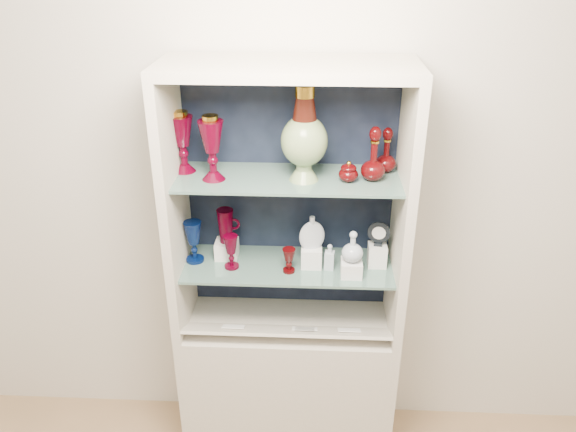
{
  "coord_description": "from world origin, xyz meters",
  "views": [
    {
      "loc": [
        0.1,
        -0.59,
        2.36
      ],
      "look_at": [
        0.0,
        1.53,
        1.3
      ],
      "focal_mm": 35.0,
      "sensor_mm": 36.0,
      "label": 1
    }
  ],
  "objects_px": {
    "lidded_bowl": "(349,171)",
    "cobalt_goblet": "(194,242)",
    "ruby_decanter_a": "(374,151)",
    "enamel_urn": "(304,134)",
    "pedestal_lamp_right": "(212,148)",
    "clear_square_bottle": "(330,257)",
    "clear_round_decanter": "(353,247)",
    "flat_flask": "(312,232)",
    "ruby_decanter_b": "(387,149)",
    "pedestal_lamp_left": "(183,142)",
    "cameo_medallion": "(379,234)",
    "ruby_pitcher": "(226,226)",
    "ruby_goblet_small": "(289,260)",
    "ruby_goblet_tall": "(231,252)"
  },
  "relations": [
    {
      "from": "ruby_decanter_a",
      "to": "ruby_decanter_b",
      "type": "xyz_separation_m",
      "value": [
        0.06,
        0.09,
        -0.02
      ]
    },
    {
      "from": "ruby_decanter_b",
      "to": "ruby_goblet_small",
      "type": "distance_m",
      "value": 0.63
    },
    {
      "from": "ruby_decanter_a",
      "to": "cobalt_goblet",
      "type": "height_order",
      "value": "ruby_decanter_a"
    },
    {
      "from": "cobalt_goblet",
      "to": "pedestal_lamp_right",
      "type": "bearing_deg",
      "value": -21.59
    },
    {
      "from": "lidded_bowl",
      "to": "cobalt_goblet",
      "type": "bearing_deg",
      "value": 176.24
    },
    {
      "from": "lidded_bowl",
      "to": "clear_round_decanter",
      "type": "relative_size",
      "value": 0.66
    },
    {
      "from": "pedestal_lamp_left",
      "to": "ruby_decanter_a",
      "type": "height_order",
      "value": "pedestal_lamp_left"
    },
    {
      "from": "cobalt_goblet",
      "to": "ruby_goblet_tall",
      "type": "xyz_separation_m",
      "value": [
        0.17,
        -0.05,
        -0.02
      ]
    },
    {
      "from": "clear_square_bottle",
      "to": "clear_round_decanter",
      "type": "bearing_deg",
      "value": -27.86
    },
    {
      "from": "pedestal_lamp_right",
      "to": "lidded_bowl",
      "type": "height_order",
      "value": "pedestal_lamp_right"
    },
    {
      "from": "pedestal_lamp_left",
      "to": "ruby_goblet_tall",
      "type": "bearing_deg",
      "value": -23.25
    },
    {
      "from": "cobalt_goblet",
      "to": "cameo_medallion",
      "type": "distance_m",
      "value": 0.82
    },
    {
      "from": "lidded_bowl",
      "to": "ruby_pitcher",
      "type": "distance_m",
      "value": 0.61
    },
    {
      "from": "pedestal_lamp_left",
      "to": "flat_flask",
      "type": "bearing_deg",
      "value": -5.17
    },
    {
      "from": "pedestal_lamp_right",
      "to": "flat_flask",
      "type": "height_order",
      "value": "pedestal_lamp_right"
    },
    {
      "from": "ruby_decanter_b",
      "to": "ruby_goblet_small",
      "type": "bearing_deg",
      "value": -160.8
    },
    {
      "from": "ruby_pitcher",
      "to": "pedestal_lamp_right",
      "type": "bearing_deg",
      "value": -107.24
    },
    {
      "from": "pedestal_lamp_left",
      "to": "ruby_pitcher",
      "type": "distance_m",
      "value": 0.42
    },
    {
      "from": "ruby_goblet_tall",
      "to": "ruby_pitcher",
      "type": "relative_size",
      "value": 0.99
    },
    {
      "from": "lidded_bowl",
      "to": "ruby_goblet_tall",
      "type": "relative_size",
      "value": 0.57
    },
    {
      "from": "lidded_bowl",
      "to": "clear_square_bottle",
      "type": "height_order",
      "value": "lidded_bowl"
    },
    {
      "from": "ruby_decanter_a",
      "to": "clear_square_bottle",
      "type": "bearing_deg",
      "value": -175.79
    },
    {
      "from": "ruby_decanter_a",
      "to": "cameo_medallion",
      "type": "bearing_deg",
      "value": 30.35
    },
    {
      "from": "pedestal_lamp_right",
      "to": "cobalt_goblet",
      "type": "bearing_deg",
      "value": 158.41
    },
    {
      "from": "ruby_goblet_small",
      "to": "flat_flask",
      "type": "relative_size",
      "value": 0.71
    },
    {
      "from": "enamel_urn",
      "to": "ruby_pitcher",
      "type": "xyz_separation_m",
      "value": [
        -0.35,
        0.08,
        -0.45
      ]
    },
    {
      "from": "ruby_goblet_tall",
      "to": "flat_flask",
      "type": "distance_m",
      "value": 0.36
    },
    {
      "from": "lidded_bowl",
      "to": "cobalt_goblet",
      "type": "relative_size",
      "value": 0.46
    },
    {
      "from": "pedestal_lamp_left",
      "to": "ruby_decanter_b",
      "type": "xyz_separation_m",
      "value": [
        0.84,
        0.03,
        -0.03
      ]
    },
    {
      "from": "pedestal_lamp_right",
      "to": "flat_flask",
      "type": "bearing_deg",
      "value": 4.44
    },
    {
      "from": "ruby_pitcher",
      "to": "cameo_medallion",
      "type": "relative_size",
      "value": 1.36
    },
    {
      "from": "ruby_decanter_b",
      "to": "ruby_goblet_small",
      "type": "xyz_separation_m",
      "value": [
        -0.4,
        -0.14,
        -0.47
      ]
    },
    {
      "from": "ruby_decanter_b",
      "to": "flat_flask",
      "type": "height_order",
      "value": "ruby_decanter_b"
    },
    {
      "from": "ruby_decanter_b",
      "to": "clear_square_bottle",
      "type": "distance_m",
      "value": 0.52
    },
    {
      "from": "pedestal_lamp_right",
      "to": "ruby_decanter_b",
      "type": "bearing_deg",
      "value": 9.12
    },
    {
      "from": "ruby_decanter_b",
      "to": "cobalt_goblet",
      "type": "relative_size",
      "value": 1.06
    },
    {
      "from": "pedestal_lamp_left",
      "to": "enamel_urn",
      "type": "height_order",
      "value": "enamel_urn"
    },
    {
      "from": "enamel_urn",
      "to": "ruby_pitcher",
      "type": "height_order",
      "value": "enamel_urn"
    },
    {
      "from": "ruby_decanter_a",
      "to": "enamel_urn",
      "type": "bearing_deg",
      "value": -178.44
    },
    {
      "from": "ruby_pitcher",
      "to": "cameo_medallion",
      "type": "height_order",
      "value": "ruby_pitcher"
    },
    {
      "from": "flat_flask",
      "to": "ruby_decanter_b",
      "type": "bearing_deg",
      "value": 2.94
    },
    {
      "from": "enamel_urn",
      "to": "flat_flask",
      "type": "height_order",
      "value": "enamel_urn"
    },
    {
      "from": "cobalt_goblet",
      "to": "flat_flask",
      "type": "relative_size",
      "value": 1.24
    },
    {
      "from": "pedestal_lamp_right",
      "to": "flat_flask",
      "type": "distance_m",
      "value": 0.56
    },
    {
      "from": "flat_flask",
      "to": "cameo_medallion",
      "type": "relative_size",
      "value": 1.35
    },
    {
      "from": "clear_round_decanter",
      "to": "ruby_goblet_tall",
      "type": "bearing_deg",
      "value": 175.76
    },
    {
      "from": "flat_flask",
      "to": "clear_square_bottle",
      "type": "bearing_deg",
      "value": -28.35
    },
    {
      "from": "ruby_decanter_a",
      "to": "ruby_decanter_b",
      "type": "bearing_deg",
      "value": 56.57
    },
    {
      "from": "enamel_urn",
      "to": "flat_flask",
      "type": "bearing_deg",
      "value": 25.5
    },
    {
      "from": "clear_square_bottle",
      "to": "cameo_medallion",
      "type": "bearing_deg",
      "value": 10.94
    }
  ]
}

